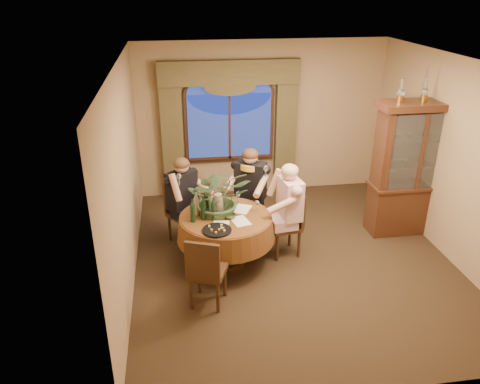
{
  "coord_description": "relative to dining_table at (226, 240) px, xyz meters",
  "views": [
    {
      "loc": [
        -1.61,
        -5.66,
        3.71
      ],
      "look_at": [
        -0.77,
        0.03,
        1.1
      ],
      "focal_mm": 35.0,
      "sensor_mm": 36.0,
      "label": 1
    }
  ],
  "objects": [
    {
      "name": "dining_table",
      "position": [
        0.0,
        0.0,
        0.0
      ],
      "size": [
        1.39,
        1.39,
        0.75
      ],
      "primitive_type": "cylinder",
      "rotation": [
        0.0,
        0.0,
        -0.02
      ],
      "color": "maroon",
      "rests_on": "floor"
    },
    {
      "name": "ceiling",
      "position": [
        0.97,
        -0.03,
        2.42
      ],
      "size": [
        5.0,
        5.0,
        0.0
      ],
      "primitive_type": "plane",
      "rotation": [
        3.14,
        0.0,
        0.0
      ],
      "color": "white",
      "rests_on": "wall_back"
    },
    {
      "name": "wine_glass_person_back",
      "position": [
        -0.29,
        0.35,
        0.46
      ],
      "size": [
        0.07,
        0.07,
        0.18
      ],
      "primitive_type": null,
      "color": "silver",
      "rests_on": "dining_table"
    },
    {
      "name": "arched_transom",
      "position": [
        0.37,
        2.4,
        1.71
      ],
      "size": [
        1.6,
        0.06,
        0.44
      ],
      "primitive_type": null,
      "color": "navy",
      "rests_on": "wall_back"
    },
    {
      "name": "tasting_paper_1",
      "position": [
        0.26,
        0.17,
        0.38
      ],
      "size": [
        0.32,
        0.36,
        0.0
      ],
      "primitive_type": "cube",
      "rotation": [
        0.0,
        0.0,
        -0.47
      ],
      "color": "white",
      "rests_on": "dining_table"
    },
    {
      "name": "oil_lamp_right",
      "position": [
        3.33,
        0.55,
        1.9
      ],
      "size": [
        0.11,
        0.11,
        0.34
      ],
      "primitive_type": null,
      "color": "#A5722D",
      "rests_on": "china_cabinet"
    },
    {
      "name": "window",
      "position": [
        0.37,
        2.4,
        0.92
      ],
      "size": [
        1.62,
        0.1,
        1.32
      ],
      "primitive_type": null,
      "color": "navy",
      "rests_on": "wall_back"
    },
    {
      "name": "wine_glass_person_pink",
      "position": [
        0.45,
        0.06,
        0.46
      ],
      "size": [
        0.07,
        0.07,
        0.18
      ],
      "primitive_type": null,
      "color": "silver",
      "rests_on": "dining_table"
    },
    {
      "name": "wine_bottle_0",
      "position": [
        -0.31,
        -0.05,
        0.54
      ],
      "size": [
        0.07,
        0.07,
        0.33
      ],
      "primitive_type": "cylinder",
      "color": "black",
      "rests_on": "dining_table"
    },
    {
      "name": "oil_lamp_center",
      "position": [
        2.97,
        0.55,
        1.9
      ],
      "size": [
        0.11,
        0.11,
        0.34
      ],
      "primitive_type": null,
      "color": "#A5722D",
      "rests_on": "china_cabinet"
    },
    {
      "name": "chair_back_right",
      "position": [
        0.38,
        0.83,
        0.1
      ],
      "size": [
        0.56,
        0.56,
        0.96
      ],
      "primitive_type": "cube",
      "rotation": [
        0.0,
        0.0,
        -3.57
      ],
      "color": "black",
      "rests_on": "floor"
    },
    {
      "name": "wine_bottle_1",
      "position": [
        -0.17,
        -0.08,
        0.54
      ],
      "size": [
        0.07,
        0.07,
        0.33
      ],
      "primitive_type": "cylinder",
      "color": "black",
      "rests_on": "dining_table"
    },
    {
      "name": "wine_glass_person_scarf",
      "position": [
        0.23,
        0.39,
        0.46
      ],
      "size": [
        0.07,
        0.07,
        0.18
      ],
      "primitive_type": null,
      "color": "silver",
      "rests_on": "dining_table"
    },
    {
      "name": "china_cabinet",
      "position": [
        2.97,
        0.55,
        0.68
      ],
      "size": [
        1.31,
        0.52,
        2.11
      ],
      "primitive_type": "cube",
      "color": "#371D12",
      "rests_on": "floor"
    },
    {
      "name": "wine_bottle_2",
      "position": [
        -0.39,
        0.1,
        0.54
      ],
      "size": [
        0.07,
        0.07,
        0.33
      ],
      "primitive_type": "cylinder",
      "color": "tan",
      "rests_on": "dining_table"
    },
    {
      "name": "tasting_paper_0",
      "position": [
        0.18,
        -0.18,
        0.38
      ],
      "size": [
        0.28,
        0.34,
        0.0
      ],
      "primitive_type": "cube",
      "rotation": [
        0.0,
        0.0,
        0.26
      ],
      "color": "white",
      "rests_on": "dining_table"
    },
    {
      "name": "centerpiece_plant",
      "position": [
        -0.07,
        0.16,
        0.95
      ],
      "size": [
        0.86,
        0.96,
        0.75
      ],
      "primitive_type": "imported",
      "color": "#36502E",
      "rests_on": "dining_table"
    },
    {
      "name": "wine_bottle_4",
      "position": [
        -0.25,
        0.19,
        0.54
      ],
      "size": [
        0.07,
        0.07,
        0.33
      ],
      "primitive_type": "cylinder",
      "color": "black",
      "rests_on": "dining_table"
    },
    {
      "name": "stoneware_vase",
      "position": [
        -0.09,
        0.1,
        0.52
      ],
      "size": [
        0.16,
        0.16,
        0.29
      ],
      "primitive_type": null,
      "color": "#90735E",
      "rests_on": "dining_table"
    },
    {
      "name": "drapery_right",
      "position": [
        1.4,
        2.35,
        0.8
      ],
      "size": [
        0.38,
        0.14,
        2.32
      ],
      "primitive_type": "cube",
      "color": "#4A4325",
      "rests_on": "floor"
    },
    {
      "name": "wine_bottle_3",
      "position": [
        -0.18,
        0.06,
        0.54
      ],
      "size": [
        0.07,
        0.07,
        0.33
      ],
      "primitive_type": "cylinder",
      "color": "tan",
      "rests_on": "dining_table"
    },
    {
      "name": "person_scarf",
      "position": [
        0.48,
        0.82,
        0.34
      ],
      "size": [
        0.68,
        0.67,
        1.44
      ],
      "primitive_type": null,
      "rotation": [
        0.0,
        0.0,
        -3.68
      ],
      "color": "black",
      "rests_on": "floor"
    },
    {
      "name": "olive_bowl",
      "position": [
        0.06,
        -0.07,
        0.4
      ],
      "size": [
        0.15,
        0.15,
        0.05
      ],
      "primitive_type": "imported",
      "color": "#465126",
      "rests_on": "dining_table"
    },
    {
      "name": "cheese_platter",
      "position": [
        -0.16,
        -0.4,
        0.39
      ],
      "size": [
        0.38,
        0.38,
        0.02
      ],
      "primitive_type": "cylinder",
      "color": "black",
      "rests_on": "dining_table"
    },
    {
      "name": "person_back",
      "position": [
        -0.57,
        0.69,
        0.32
      ],
      "size": [
        0.67,
        0.67,
        1.39
      ],
      "primitive_type": null,
      "rotation": [
        0.0,
        0.0,
        -2.45
      ],
      "color": "black",
      "rests_on": "floor"
    },
    {
      "name": "oil_lamp_left",
      "position": [
        2.6,
        0.55,
        1.9
      ],
      "size": [
        0.11,
        0.11,
        0.34
      ],
      "primitive_type": null,
      "color": "#A5722D",
      "rests_on": "china_cabinet"
    },
    {
      "name": "swag_valance",
      "position": [
        0.37,
        2.32,
        1.9
      ],
      "size": [
        2.45,
        0.16,
        0.42
      ],
      "primitive_type": null,
      "color": "#4A4325",
      "rests_on": "wall_back"
    },
    {
      "name": "wine_bottle_5",
      "position": [
        -0.45,
        -0.1,
        0.54
      ],
      "size": [
        0.07,
        0.07,
        0.33
      ],
      "primitive_type": "cylinder",
      "color": "black",
      "rests_on": "dining_table"
    },
    {
      "name": "floor",
      "position": [
        0.97,
        -0.03,
        -0.38
      ],
      "size": [
        5.0,
        5.0,
        0.0
      ],
      "primitive_type": "plane",
      "color": "black",
      "rests_on": "ground"
    },
    {
      "name": "tasting_paper_2",
      "position": [
        -0.1,
        -0.29,
        0.38
      ],
      "size": [
        0.25,
        0.33,
        0.0
      ],
      "primitive_type": "cube",
      "rotation": [
        0.0,
        0.0,
        -0.14
      ],
      "color": "white",
      "rests_on": "dining_table"
    },
    {
      "name": "drapery_left",
      "position": [
        -0.66,
        2.35,
        0.8
      ],
      "size": [
        0.38,
        0.14,
        2.32
      ],
      "primitive_type": "cube",
      "color": "#4A4325",
      "rests_on": "floor"
    },
    {
      "name": "chair_back",
      "position": [
        -0.55,
        0.72,
        0.1
      ],
      "size": [
        0.59,
        0.59,
        0.96
      ],
      "primitive_type": "cube",
      "rotation": [
        0.0,
        0.0,
        -2.49
      ],
      "color": "black",
      "rests_on": "floor"
    },
    {
      "name": "wall_back",
      "position": [
        0.97,
        2.47,
        1.02
      ],
      "size": [
        4.5,
        0.0,
        4.5
      ],
      "primitive_type": "plane",
      "rotation": [
        1.57,
        0.0,
        0.0
      ],
      "color": "#9C825E",
      "rests_on": "ground"
    },
    {
      "name": "person_pink",
      "position": [
        0.93,
        0.12,
        0.34
      ],
      "size": [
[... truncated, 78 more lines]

